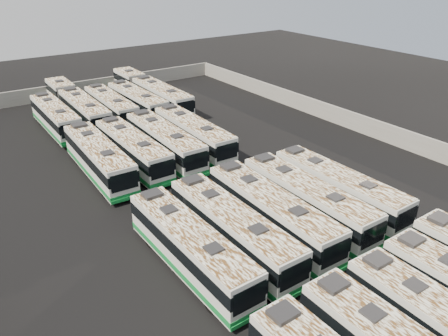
# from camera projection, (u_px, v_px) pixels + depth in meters

# --- Properties ---
(ground) EXTENTS (140.00, 140.00, 0.00)m
(ground) POSITION_uv_depth(u_px,v_px,m) (213.00, 184.00, 41.53)
(ground) COLOR black
(ground) RESTS_ON ground
(perimeter_wall) EXTENTS (45.20, 73.20, 2.20)m
(perimeter_wall) POSITION_uv_depth(u_px,v_px,m) (213.00, 173.00, 41.05)
(perimeter_wall) COLOR slate
(perimeter_wall) RESTS_ON ground
(bus_midfront_far_left) EXTENTS (2.89, 12.90, 3.63)m
(bus_midfront_far_left) POSITION_uv_depth(u_px,v_px,m) (190.00, 247.00, 29.36)
(bus_midfront_far_left) COLOR beige
(bus_midfront_far_left) RESTS_ON ground
(bus_midfront_left) EXTENTS (2.79, 13.09, 3.69)m
(bus_midfront_left) POSITION_uv_depth(u_px,v_px,m) (232.00, 229.00, 31.22)
(bus_midfront_left) COLOR beige
(bus_midfront_left) RESTS_ON ground
(bus_midfront_center) EXTENTS (3.15, 13.36, 3.75)m
(bus_midfront_center) POSITION_uv_depth(u_px,v_px,m) (271.00, 213.00, 33.21)
(bus_midfront_center) COLOR beige
(bus_midfront_center) RESTS_ON ground
(bus_midfront_right) EXTENTS (2.88, 13.13, 3.70)m
(bus_midfront_right) POSITION_uv_depth(u_px,v_px,m) (307.00, 200.00, 34.96)
(bus_midfront_right) COLOR beige
(bus_midfront_right) RESTS_ON ground
(bus_midfront_far_right) EXTENTS (2.90, 12.94, 3.64)m
(bus_midfront_far_right) POSITION_uv_depth(u_px,v_px,m) (338.00, 189.00, 36.75)
(bus_midfront_far_right) COLOR beige
(bus_midfront_far_right) RESTS_ON ground
(bus_midback_far_left) EXTENTS (3.14, 13.37, 3.75)m
(bus_midback_far_left) POSITION_uv_depth(u_px,v_px,m) (99.00, 158.00, 42.17)
(bus_midback_far_left) COLOR beige
(bus_midback_far_left) RESTS_ON ground
(bus_midback_left) EXTENTS (2.82, 12.98, 3.65)m
(bus_midback_left) POSITION_uv_depth(u_px,v_px,m) (133.00, 150.00, 44.17)
(bus_midback_left) COLOR beige
(bus_midback_left) RESTS_ON ground
(bus_midback_center) EXTENTS (3.04, 13.37, 3.76)m
(bus_midback_center) POSITION_uv_depth(u_px,v_px,m) (165.00, 142.00, 45.85)
(bus_midback_center) COLOR beige
(bus_midback_center) RESTS_ON ground
(bus_midback_right) EXTENTS (2.99, 13.27, 3.73)m
(bus_midback_right) POSITION_uv_depth(u_px,v_px,m) (193.00, 134.00, 47.83)
(bus_midback_right) COLOR beige
(bus_midback_right) RESTS_ON ground
(bus_back_far_left) EXTENTS (2.72, 12.74, 3.59)m
(bus_back_far_left) POSITION_uv_depth(u_px,v_px,m) (56.00, 117.00, 53.09)
(bus_back_far_left) COLOR beige
(bus_back_far_left) RESTS_ON ground
(bus_back_left) EXTENTS (3.06, 20.24, 3.67)m
(bus_back_left) POSITION_uv_depth(u_px,v_px,m) (76.00, 104.00, 57.63)
(bus_back_left) COLOR beige
(bus_back_left) RESTS_ON ground
(bus_back_center) EXTENTS (2.89, 12.76, 3.59)m
(bus_back_center) POSITION_uv_depth(u_px,v_px,m) (111.00, 107.00, 56.84)
(bus_back_center) COLOR beige
(bus_back_center) RESTS_ON ground
(bus_back_right) EXTENTS (3.00, 12.99, 3.65)m
(bus_back_right) POSITION_uv_depth(u_px,v_px,m) (137.00, 102.00, 58.50)
(bus_back_right) COLOR beige
(bus_back_right) RESTS_ON ground
(bus_back_far_right) EXTENTS (2.87, 20.61, 3.74)m
(bus_back_far_right) POSITION_uv_depth(u_px,v_px,m) (151.00, 92.00, 62.96)
(bus_back_far_right) COLOR beige
(bus_back_far_right) RESTS_ON ground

